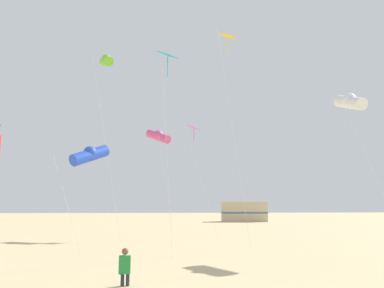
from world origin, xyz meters
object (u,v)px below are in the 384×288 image
Objects in this scene: kite_diamond_cyan at (168,63)px; kite_tube_blue at (90,155)px; kite_tube_rainbow at (158,136)px; kite_flyer_standing at (125,266)px; kite_tube_white at (350,102)px; kite_diamond_magenta at (194,131)px; kite_diamond_gold at (228,45)px; kite_tube_lime at (106,61)px; rv_van_tan at (244,212)px.

kite_tube_blue is at bearing 143.76° from kite_diamond_cyan.
kite_tube_rainbow is (3.74, 8.70, 2.78)m from kite_tube_blue.
kite_diamond_cyan is at bearing -102.89° from kite_flyer_standing.
kite_tube_white is 15.21m from kite_tube_rainbow.
kite_diamond_magenta is at bearing -103.07° from kite_flyer_standing.
kite_diamond_gold reaches higher than kite_tube_white.
kite_tube_rainbow is (3.90, 3.48, -5.01)m from kite_tube_lime.
kite_diamond_cyan is at bearing -86.94° from kite_tube_rainbow.
kite_tube_blue is 0.91× the size of rv_van_tan.
kite_diamond_gold is 2.16× the size of kite_tube_blue.
kite_diamond_magenta is 25.37m from rv_van_tan.
kite_tube_rainbow is (-3.01, -0.13, -0.46)m from kite_diamond_magenta.
kite_tube_rainbow is at bearing -113.79° from rv_van_tan.
kite_flyer_standing is at bearing -145.85° from kite_tube_white.
kite_flyer_standing is at bearing -100.90° from kite_diamond_cyan.
kite_tube_blue is 11.57m from kite_diamond_magenta.
kite_diamond_gold is at bearing 169.21° from kite_tube_white.
kite_diamond_cyan is 1.18× the size of kite_tube_rainbow.
kite_tube_lime reaches higher than kite_flyer_standing.
kite_diamond_cyan is (-3.69, -2.79, -2.37)m from kite_diamond_gold.
rv_van_tan is at bearing 62.12° from kite_tube_rainbow.
kite_diamond_cyan is at bearing -36.24° from kite_tube_blue.
kite_diamond_gold is 9.99m from kite_diamond_magenta.
kite_tube_white reaches higher than kite_flyer_standing.
kite_diamond_magenta is at bearing 98.09° from kite_diamond_gold.
kite_tube_blue is 6.99m from kite_diamond_cyan.
kite_diamond_gold is (4.93, 9.22, 11.43)m from kite_flyer_standing.
kite_tube_rainbow reaches higher than rv_van_tan.
rv_van_tan is (7.70, 31.87, -10.65)m from kite_diamond_gold.
kite_diamond_magenta is (-1.32, 9.25, -3.54)m from kite_diamond_gold.
kite_tube_white is at bearing -43.19° from kite_tube_rainbow.
kite_diamond_magenta is 12.32m from kite_diamond_cyan.
kite_tube_rainbow is at bearing 136.81° from kite_tube_white.
kite_flyer_standing is 0.11× the size of kite_diamond_cyan.
kite_tube_blue is (-3.14, 9.64, 4.66)m from kite_flyer_standing.
kite_diamond_gold is 10.54m from kite_tube_blue.
kite_tube_rainbow reaches higher than kite_flyer_standing.
kite_diamond_gold is 7.86m from kite_tube_white.
kite_diamond_gold is at bearing -64.62° from kite_tube_rainbow.
kite_diamond_gold is at bearing -99.50° from rv_van_tan.
kite_tube_rainbow is (-11.09, 10.41, -0.20)m from kite_tube_white.
rv_van_tan is (9.02, 22.62, -7.11)m from kite_diamond_magenta.
kite_tube_blue is 0.58× the size of kite_diamond_cyan.
kite_diamond_magenta is 0.66× the size of kite_tube_lime.
kite_tube_blue is 0.66× the size of kite_diamond_magenta.
kite_tube_lime is at bearing 118.30° from kite_diamond_cyan.
kite_diamond_cyan is (4.38, -3.21, 4.41)m from kite_tube_blue.
kite_tube_white is 1.36× the size of rv_van_tan.
rv_van_tan is (15.93, 26.23, -11.67)m from kite_tube_lime.
kite_diamond_gold reaches higher than kite_tube_blue.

